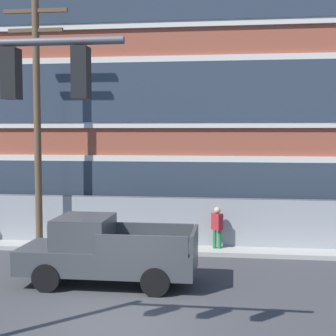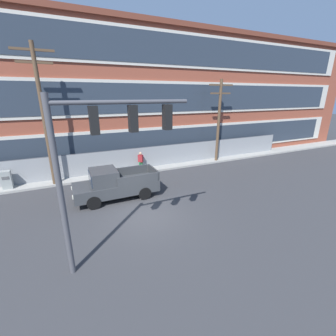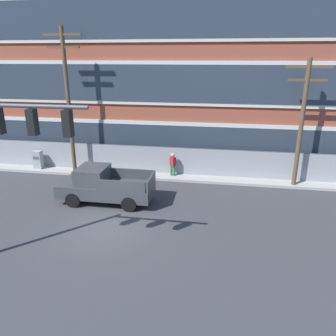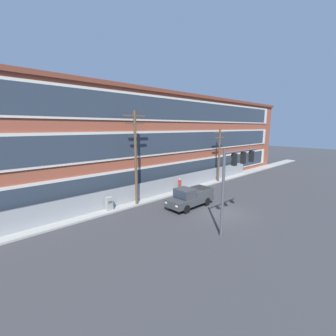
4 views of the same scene
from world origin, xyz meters
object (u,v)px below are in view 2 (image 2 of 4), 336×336
object	(u,v)px
traffic_signal_mast	(102,148)
pedestrian_near_cabinet	(141,160)
utility_pole_near_corner	(43,113)
utility_pole_midblock	(219,118)
electrical_cabinet	(7,181)
pickup_truck_dark_grey	(115,184)

from	to	relation	value
traffic_signal_mast	pedestrian_near_cabinet	distance (m)	11.45
utility_pole_near_corner	utility_pole_midblock	xyz separation A→B (m)	(14.19, 0.12, -0.91)
traffic_signal_mast	pedestrian_near_cabinet	bearing A→B (deg)	65.77
electrical_cabinet	utility_pole_near_corner	bearing A→B (deg)	-6.87
utility_pole_near_corner	utility_pole_midblock	size ratio (longest dim) A/B	1.23
traffic_signal_mast	pickup_truck_dark_grey	xyz separation A→B (m)	(1.34, 5.57, -3.64)
pickup_truck_dark_grey	utility_pole_midblock	bearing A→B (deg)	20.59
electrical_cabinet	pickup_truck_dark_grey	bearing A→B (deg)	-33.57
utility_pole_midblock	pedestrian_near_cabinet	xyz separation A→B (m)	(-7.55, 0.32, -3.25)
utility_pole_near_corner	utility_pole_midblock	distance (m)	14.22
utility_pole_midblock	utility_pole_near_corner	bearing A→B (deg)	-179.52
pickup_truck_dark_grey	utility_pole_near_corner	bearing A→B (deg)	132.13
traffic_signal_mast	utility_pole_near_corner	xyz separation A→B (m)	(-2.18, 9.46, 0.55)
pickup_truck_dark_grey	pedestrian_near_cabinet	distance (m)	5.34
electrical_cabinet	pedestrian_near_cabinet	distance (m)	9.50
pedestrian_near_cabinet	traffic_signal_mast	bearing A→B (deg)	-114.23
pedestrian_near_cabinet	pickup_truck_dark_grey	bearing A→B (deg)	-125.75
utility_pole_near_corner	utility_pole_midblock	bearing A→B (deg)	0.48
pedestrian_near_cabinet	utility_pole_midblock	bearing A→B (deg)	-2.45
pickup_truck_dark_grey	pedestrian_near_cabinet	size ratio (longest dim) A/B	3.06
traffic_signal_mast	utility_pole_near_corner	distance (m)	9.73
pedestrian_near_cabinet	utility_pole_near_corner	bearing A→B (deg)	-176.19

